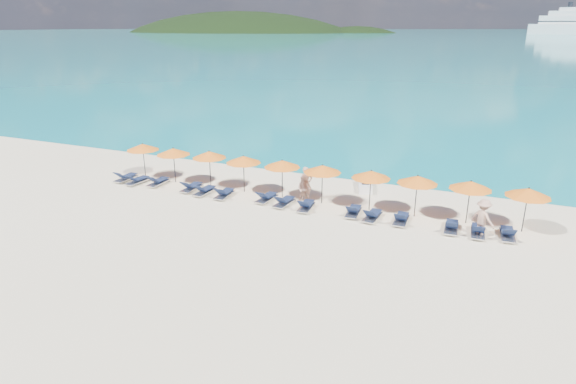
% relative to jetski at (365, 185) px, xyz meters
% --- Properties ---
extents(ground, '(1400.00, 1400.00, 0.00)m').
position_rel_jetski_xyz_m(ground, '(-2.78, -8.41, -0.31)').
color(ground, beige).
extents(sea, '(1600.00, 1300.00, 0.01)m').
position_rel_jetski_xyz_m(sea, '(-2.78, 651.59, -0.30)').
color(sea, '#1FA9B2').
rests_on(sea, ground).
extents(headland_main, '(374.00, 242.00, 126.50)m').
position_rel_jetski_xyz_m(headland_main, '(-302.78, 531.59, -38.31)').
color(headland_main, black).
rests_on(headland_main, ground).
extents(headland_small, '(162.00, 126.00, 85.50)m').
position_rel_jetski_xyz_m(headland_small, '(-152.78, 551.59, -35.31)').
color(headland_small, black).
rests_on(headland_small, ground).
extents(jetski, '(1.38, 2.24, 0.75)m').
position_rel_jetski_xyz_m(jetski, '(0.00, 0.00, 0.00)').
color(jetski, white).
rests_on(jetski, ground).
extents(beachgoer_a, '(0.85, 0.82, 1.96)m').
position_rel_jetski_xyz_m(beachgoer_a, '(-2.64, -3.12, 0.67)').
color(beachgoer_a, tan).
rests_on(beachgoer_a, ground).
extents(beachgoer_b, '(0.81, 0.55, 1.55)m').
position_rel_jetski_xyz_m(beachgoer_b, '(-2.64, -3.49, 0.47)').
color(beachgoer_b, tan).
rests_on(beachgoer_b, ground).
extents(beachgoer_c, '(1.31, 1.13, 1.86)m').
position_rel_jetski_xyz_m(beachgoer_c, '(6.80, -4.53, 0.62)').
color(beachgoer_c, tan).
rests_on(beachgoer_c, ground).
extents(umbrella_0, '(2.10, 2.10, 2.28)m').
position_rel_jetski_xyz_m(umbrella_0, '(-14.02, -3.12, 1.71)').
color(umbrella_0, black).
rests_on(umbrella_0, ground).
extents(umbrella_1, '(2.10, 2.10, 2.28)m').
position_rel_jetski_xyz_m(umbrella_1, '(-11.50, -3.31, 1.71)').
color(umbrella_1, black).
rests_on(umbrella_1, ground).
extents(umbrella_2, '(2.10, 2.10, 2.28)m').
position_rel_jetski_xyz_m(umbrella_2, '(-9.02, -3.08, 1.71)').
color(umbrella_2, black).
rests_on(umbrella_2, ground).
extents(umbrella_3, '(2.10, 2.10, 2.28)m').
position_rel_jetski_xyz_m(umbrella_3, '(-6.57, -3.24, 1.71)').
color(umbrella_3, black).
rests_on(umbrella_3, ground).
extents(umbrella_4, '(2.10, 2.10, 2.28)m').
position_rel_jetski_xyz_m(umbrella_4, '(-4.09, -3.21, 1.71)').
color(umbrella_4, black).
rests_on(umbrella_4, ground).
extents(umbrella_5, '(2.10, 2.10, 2.28)m').
position_rel_jetski_xyz_m(umbrella_5, '(-1.63, -3.26, 1.71)').
color(umbrella_5, black).
rests_on(umbrella_5, ground).
extents(umbrella_6, '(2.10, 2.10, 2.28)m').
position_rel_jetski_xyz_m(umbrella_6, '(1.08, -3.24, 1.71)').
color(umbrella_6, black).
rests_on(umbrella_6, ground).
extents(umbrella_7, '(2.10, 2.10, 2.28)m').
position_rel_jetski_xyz_m(umbrella_7, '(3.49, -3.19, 1.71)').
color(umbrella_7, black).
rests_on(umbrella_7, ground).
extents(umbrella_8, '(2.10, 2.10, 2.28)m').
position_rel_jetski_xyz_m(umbrella_8, '(6.05, -3.07, 1.71)').
color(umbrella_8, black).
rests_on(umbrella_8, ground).
extents(umbrella_9, '(2.10, 2.10, 2.28)m').
position_rel_jetski_xyz_m(umbrella_9, '(8.63, -3.15, 1.71)').
color(umbrella_9, black).
rests_on(umbrella_9, ground).
extents(lounger_0, '(0.66, 1.71, 0.66)m').
position_rel_jetski_xyz_m(lounger_0, '(-14.61, -4.34, -0.07)').
color(lounger_0, silver).
rests_on(lounger_0, ground).
extents(lounger_1, '(0.78, 1.75, 0.66)m').
position_rel_jetski_xyz_m(lounger_1, '(-13.52, -4.53, -0.07)').
color(lounger_1, silver).
rests_on(lounger_1, ground).
extents(lounger_2, '(0.64, 1.71, 0.66)m').
position_rel_jetski_xyz_m(lounger_2, '(-12.13, -4.25, -0.07)').
color(lounger_2, silver).
rests_on(lounger_2, ground).
extents(lounger_3, '(0.64, 1.71, 0.66)m').
position_rel_jetski_xyz_m(lounger_3, '(-9.62, -4.32, -0.07)').
color(lounger_3, silver).
rests_on(lounger_3, ground).
extents(lounger_4, '(0.71, 1.73, 0.66)m').
position_rel_jetski_xyz_m(lounger_4, '(-8.53, -4.56, -0.07)').
color(lounger_4, silver).
rests_on(lounger_4, ground).
extents(lounger_5, '(0.73, 1.74, 0.66)m').
position_rel_jetski_xyz_m(lounger_5, '(-7.18, -4.57, -0.07)').
color(lounger_5, silver).
rests_on(lounger_5, ground).
extents(lounger_6, '(0.77, 1.75, 0.66)m').
position_rel_jetski_xyz_m(lounger_6, '(-4.64, -4.20, -0.07)').
color(lounger_6, silver).
rests_on(lounger_6, ground).
extents(lounger_7, '(0.77, 1.75, 0.66)m').
position_rel_jetski_xyz_m(lounger_7, '(-3.44, -4.45, -0.07)').
color(lounger_7, silver).
rests_on(lounger_7, ground).
extents(lounger_8, '(0.78, 1.75, 0.66)m').
position_rel_jetski_xyz_m(lounger_8, '(-2.08, -4.55, -0.07)').
color(lounger_8, silver).
rests_on(lounger_8, ground).
extents(lounger_9, '(0.74, 1.74, 0.66)m').
position_rel_jetski_xyz_m(lounger_9, '(0.50, -4.31, -0.07)').
color(lounger_9, silver).
rests_on(lounger_9, ground).
extents(lounger_10, '(0.75, 1.74, 0.66)m').
position_rel_jetski_xyz_m(lounger_10, '(1.57, -4.53, -0.07)').
color(lounger_10, silver).
rests_on(lounger_10, ground).
extents(lounger_11, '(0.66, 1.71, 0.66)m').
position_rel_jetski_xyz_m(lounger_11, '(3.02, -4.39, -0.07)').
color(lounger_11, silver).
rests_on(lounger_11, ground).
extents(lounger_12, '(0.68, 1.72, 0.66)m').
position_rel_jetski_xyz_m(lounger_12, '(5.46, -4.44, -0.07)').
color(lounger_12, silver).
rests_on(lounger_12, ground).
extents(lounger_13, '(0.71, 1.73, 0.66)m').
position_rel_jetski_xyz_m(lounger_13, '(6.67, -4.47, -0.07)').
color(lounger_13, silver).
rests_on(lounger_13, ground).
extents(lounger_14, '(0.75, 1.74, 0.66)m').
position_rel_jetski_xyz_m(lounger_14, '(7.97, -4.26, -0.07)').
color(lounger_14, silver).
rests_on(lounger_14, ground).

